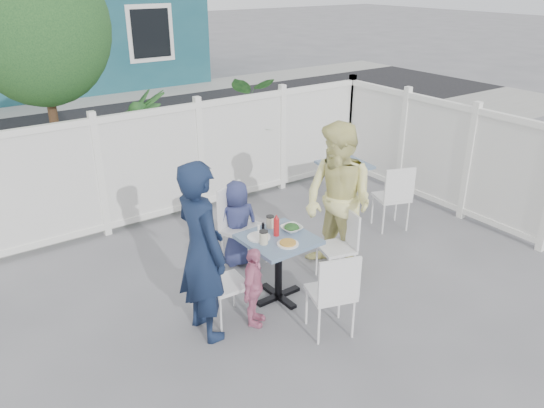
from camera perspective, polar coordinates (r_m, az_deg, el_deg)
ground at (r=6.14m, az=2.48°, el=-8.27°), size 80.00×80.00×0.00m
near_sidewalk at (r=9.13m, az=-12.13°, el=2.37°), size 24.00×2.60×0.01m
street at (r=12.47m, az=-19.06°, el=7.37°), size 24.00×5.00×0.01m
far_sidewalk at (r=15.40m, az=-22.54°, el=9.82°), size 24.00×1.60×0.01m
fence_back at (r=7.70m, az=-7.72°, el=4.85°), size 5.86×0.08×1.60m
fence_right at (r=8.16m, az=16.99°, el=5.11°), size 0.08×3.66×1.60m
tree at (r=7.60m, az=-23.83°, el=16.88°), size 1.80×1.62×3.59m
potted_shrub_a at (r=8.08m, az=-13.57°, el=5.77°), size 1.05×1.05×1.70m
potted_shrub_b at (r=8.86m, az=-1.56°, el=7.61°), size 1.85×1.88×1.58m
main_table at (r=5.56m, az=0.70°, el=-5.15°), size 0.71×0.71×0.73m
spare_table at (r=7.86m, az=7.76°, el=3.27°), size 0.72×0.72×0.68m
chair_left at (r=5.26m, az=-5.63°, el=-8.02°), size 0.40×0.41×0.85m
chair_right at (r=6.00m, az=7.54°, el=-3.94°), size 0.45×0.46×0.84m
chair_back at (r=6.22m, az=-3.66°, el=-1.78°), size 0.59×0.58×0.99m
chair_near at (r=5.06m, az=6.70°, el=-9.10°), size 0.51×0.50×0.90m
chair_spare at (r=7.25m, az=13.06°, el=1.12°), size 0.53×0.52×0.92m
man at (r=4.94m, az=-7.57°, el=-5.10°), size 0.45×0.66×1.77m
woman at (r=5.94m, az=7.13°, el=0.21°), size 0.75×0.93×1.79m
boy at (r=6.26m, az=-3.74°, el=-2.11°), size 0.56×0.41×1.05m
toddler at (r=5.24m, az=-1.99°, el=-8.95°), size 0.51×0.48×0.84m
plate_main at (r=5.34m, az=1.71°, el=-4.32°), size 0.22×0.22×0.01m
plate_side at (r=5.47m, az=-1.43°, el=-3.58°), size 0.24×0.24×0.02m
salad_bowl at (r=5.61m, az=2.12°, el=-2.66°), size 0.22×0.22×0.05m
coffee_cup_a at (r=5.33m, az=-0.91°, el=-3.66°), size 0.09×0.09×0.13m
coffee_cup_b at (r=5.66m, az=-0.21°, el=-1.98°), size 0.08×0.08×0.12m
ketchup_bottle at (r=5.48m, az=0.47°, el=-2.51°), size 0.06×0.06×0.19m
salt_shaker at (r=5.61m, az=-1.45°, el=-2.60°), size 0.03×0.03×0.06m
pepper_shaker at (r=5.64m, az=-0.97°, el=-2.40°), size 0.03×0.03×0.07m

